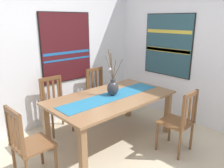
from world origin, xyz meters
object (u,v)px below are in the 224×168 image
at_px(centerpiece_vase, 113,87).
at_px(chair_1, 98,91).
at_px(chair_0, 179,121).
at_px(chair_2, 28,143).
at_px(chair_3, 55,104).
at_px(painting_on_side_wall, 168,45).
at_px(painting_on_back_wall, 67,48).
at_px(dining_table, 111,102).

relative_size(centerpiece_vase, chair_1, 0.74).
xyz_separation_m(chair_0, chair_2, (-1.82, 0.88, 0.01)).
bearing_deg(chair_2, chair_3, 46.54).
height_order(chair_2, chair_3, chair_2).
bearing_deg(painting_on_side_wall, chair_2, -178.34).
relative_size(chair_3, painting_on_back_wall, 0.74).
relative_size(chair_0, chair_1, 1.00).
height_order(chair_3, painting_on_side_wall, painting_on_side_wall).
bearing_deg(chair_0, chair_1, 89.48).
xyz_separation_m(centerpiece_vase, painting_on_back_wall, (-0.03, 1.21, 0.50)).
height_order(chair_3, painting_on_back_wall, painting_on_back_wall).
height_order(dining_table, centerpiece_vase, centerpiece_vase).
height_order(centerpiece_vase, chair_0, centerpiece_vase).
distance_m(chair_1, painting_on_side_wall, 1.62).
bearing_deg(painting_on_back_wall, dining_table, -90.86).
relative_size(dining_table, chair_1, 2.03).
bearing_deg(chair_3, chair_2, -133.46).
distance_m(chair_0, chair_3, 2.04).
xyz_separation_m(chair_1, chair_3, (-0.97, -0.01, -0.00)).
bearing_deg(chair_0, painting_on_back_wall, 102.36).
distance_m(chair_1, painting_on_back_wall, 1.05).
relative_size(centerpiece_vase, painting_on_back_wall, 0.55).
bearing_deg(centerpiece_vase, chair_1, 63.28).
distance_m(painting_on_back_wall, painting_on_side_wall, 1.92).
bearing_deg(centerpiece_vase, chair_3, 120.02).
relative_size(chair_0, painting_on_side_wall, 0.80).
height_order(dining_table, painting_on_side_wall, painting_on_side_wall).
bearing_deg(painting_on_side_wall, chair_1, 140.97).
height_order(chair_2, painting_on_back_wall, painting_on_back_wall).
distance_m(chair_3, painting_on_back_wall, 1.06).
relative_size(chair_2, chair_3, 1.02).
distance_m(dining_table, painting_on_back_wall, 1.43).
distance_m(dining_table, chair_1, 1.06).
distance_m(dining_table, chair_3, 1.04).
distance_m(chair_2, painting_on_side_wall, 3.02).
xyz_separation_m(dining_table, chair_1, (0.50, 0.92, -0.16)).
xyz_separation_m(chair_1, painting_on_side_wall, (1.05, -0.85, 0.90)).
bearing_deg(chair_1, painting_on_back_wall, 147.03).
bearing_deg(painting_on_side_wall, centerpiece_vase, -178.11).
xyz_separation_m(chair_2, painting_on_back_wall, (1.36, 1.25, 0.88)).
bearing_deg(chair_3, chair_1, 0.58).
bearing_deg(centerpiece_vase, chair_2, -178.60).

